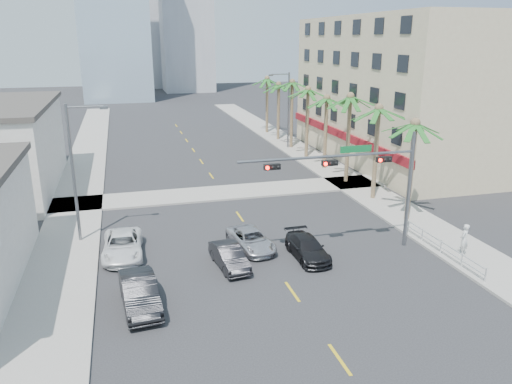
% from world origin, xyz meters
% --- Properties ---
extents(ground, '(260.00, 260.00, 0.00)m').
position_xyz_m(ground, '(0.00, 0.00, 0.00)').
color(ground, '#262628').
rests_on(ground, ground).
extents(sidewalk_right, '(4.00, 120.00, 0.15)m').
position_xyz_m(sidewalk_right, '(12.00, 20.00, 0.07)').
color(sidewalk_right, gray).
rests_on(sidewalk_right, ground).
extents(sidewalk_left, '(4.00, 120.00, 0.15)m').
position_xyz_m(sidewalk_left, '(-12.00, 20.00, 0.07)').
color(sidewalk_left, gray).
rests_on(sidewalk_left, ground).
extents(sidewalk_cross, '(80.00, 4.00, 0.15)m').
position_xyz_m(sidewalk_cross, '(0.00, 22.00, 0.07)').
color(sidewalk_cross, gray).
rests_on(sidewalk_cross, ground).
extents(building_right, '(15.25, 28.00, 15.00)m').
position_xyz_m(building_right, '(21.99, 30.00, 7.50)').
color(building_right, '#C3AF89').
rests_on(building_right, ground).
extents(tower_far_center, '(16.00, 16.00, 42.00)m').
position_xyz_m(tower_far_center, '(-3.00, 125.00, 21.00)').
color(tower_far_center, '#ADADB2').
rests_on(tower_far_center, ground).
extents(traffic_signal_mast, '(11.12, 0.54, 7.20)m').
position_xyz_m(traffic_signal_mast, '(5.78, 7.95, 5.06)').
color(traffic_signal_mast, slate).
rests_on(traffic_signal_mast, ground).
extents(palm_tree_0, '(4.80, 4.80, 7.80)m').
position_xyz_m(palm_tree_0, '(11.60, 12.00, 7.08)').
color(palm_tree_0, brown).
rests_on(palm_tree_0, ground).
extents(palm_tree_1, '(4.80, 4.80, 8.16)m').
position_xyz_m(palm_tree_1, '(11.60, 17.20, 7.43)').
color(palm_tree_1, brown).
rests_on(palm_tree_1, ground).
extents(palm_tree_2, '(4.80, 4.80, 8.52)m').
position_xyz_m(palm_tree_2, '(11.60, 22.40, 7.78)').
color(palm_tree_2, brown).
rests_on(palm_tree_2, ground).
extents(palm_tree_3, '(4.80, 4.80, 7.80)m').
position_xyz_m(palm_tree_3, '(11.60, 27.60, 7.08)').
color(palm_tree_3, brown).
rests_on(palm_tree_3, ground).
extents(palm_tree_4, '(4.80, 4.80, 8.16)m').
position_xyz_m(palm_tree_4, '(11.60, 32.80, 7.43)').
color(palm_tree_4, brown).
rests_on(palm_tree_4, ground).
extents(palm_tree_5, '(4.80, 4.80, 8.52)m').
position_xyz_m(palm_tree_5, '(11.60, 38.00, 7.78)').
color(palm_tree_5, brown).
rests_on(palm_tree_5, ground).
extents(palm_tree_6, '(4.80, 4.80, 7.80)m').
position_xyz_m(palm_tree_6, '(11.60, 43.20, 7.08)').
color(palm_tree_6, brown).
rests_on(palm_tree_6, ground).
extents(palm_tree_7, '(4.80, 4.80, 8.16)m').
position_xyz_m(palm_tree_7, '(11.60, 48.40, 7.43)').
color(palm_tree_7, brown).
rests_on(palm_tree_7, ground).
extents(streetlight_left, '(2.55, 0.25, 9.00)m').
position_xyz_m(streetlight_left, '(-11.00, 14.00, 5.06)').
color(streetlight_left, slate).
rests_on(streetlight_left, ground).
extents(streetlight_right, '(2.55, 0.25, 9.00)m').
position_xyz_m(streetlight_right, '(11.00, 38.00, 5.06)').
color(streetlight_right, slate).
rests_on(streetlight_right, ground).
extents(guardrail, '(0.08, 8.08, 1.00)m').
position_xyz_m(guardrail, '(10.30, 6.00, 0.67)').
color(guardrail, silver).
rests_on(guardrail, ground).
extents(car_parked_mid, '(2.05, 4.87, 1.56)m').
position_xyz_m(car_parked_mid, '(-7.80, 4.52, 0.78)').
color(car_parked_mid, black).
rests_on(car_parked_mid, ground).
extents(car_parked_far, '(2.52, 5.12, 1.40)m').
position_xyz_m(car_parked_far, '(-8.52, 11.01, 0.70)').
color(car_parked_far, white).
rests_on(car_parked_far, ground).
extents(car_lane_left, '(1.86, 4.11, 1.31)m').
position_xyz_m(car_lane_left, '(-2.57, 7.80, 0.65)').
color(car_lane_left, black).
rests_on(car_lane_left, ground).
extents(car_lane_center, '(2.65, 4.71, 1.24)m').
position_xyz_m(car_lane_center, '(-0.70, 9.99, 0.62)').
color(car_lane_center, silver).
rests_on(car_lane_center, ground).
extents(car_lane_right, '(1.86, 4.40, 1.27)m').
position_xyz_m(car_lane_right, '(2.28, 7.83, 0.63)').
color(car_lane_right, black).
rests_on(car_lane_right, ground).
extents(pedestrian, '(0.85, 0.81, 1.96)m').
position_xyz_m(pedestrian, '(11.48, 5.48, 1.13)').
color(pedestrian, silver).
rests_on(pedestrian, sidewalk_right).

